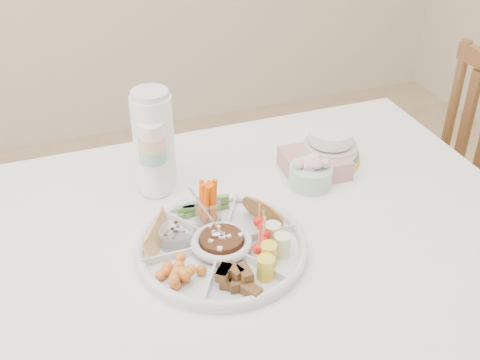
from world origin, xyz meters
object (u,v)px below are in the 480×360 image
object	(u,v)px
thermos	(154,138)
party_tray	(222,245)
chair	(430,206)
plate_stack	(330,145)
dining_table	(223,347)

from	to	relation	value
thermos	party_tray	bearing A→B (deg)	-78.05
party_tray	thermos	xyz separation A→B (m)	(-0.07, 0.33, 0.11)
chair	plate_stack	distance (m)	0.53
dining_table	chair	world-z (taller)	chair
party_tray	dining_table	bearing A→B (deg)	74.87
party_tray	plate_stack	world-z (taller)	plate_stack
chair	party_tray	xyz separation A→B (m)	(-0.81, -0.29, 0.30)
chair	thermos	distance (m)	0.97
thermos	plate_stack	distance (m)	0.48
party_tray	plate_stack	distance (m)	0.48
thermos	plate_stack	xyz separation A→B (m)	(0.47, -0.06, -0.08)
dining_table	chair	distance (m)	0.84
dining_table	thermos	distance (m)	0.59
thermos	dining_table	bearing A→B (deg)	-72.89
chair	plate_stack	bearing A→B (deg)	-178.95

